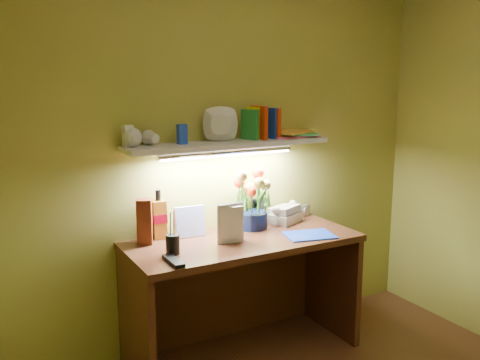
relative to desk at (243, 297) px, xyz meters
name	(u,v)px	position (x,y,z in m)	size (l,w,h in m)	color
desk	(243,297)	(0.00, 0.00, 0.00)	(1.40, 0.60, 0.75)	#3B1910
flower_bouquet	(252,200)	(0.16, 0.18, 0.56)	(0.23, 0.23, 0.36)	#0A1437
telephone	(285,213)	(0.42, 0.18, 0.44)	(0.22, 0.16, 0.13)	beige
desk_clock	(304,210)	(0.63, 0.25, 0.41)	(0.08, 0.04, 0.08)	#B0B1B5
whisky_bottle	(159,214)	(-0.44, 0.25, 0.52)	(0.08, 0.08, 0.30)	#A76118
whisky_box	(145,221)	(-0.54, 0.19, 0.51)	(0.08, 0.08, 0.26)	#5B230F
pen_cup	(173,238)	(-0.47, -0.06, 0.47)	(0.08, 0.08, 0.18)	black
art_card	(190,221)	(-0.26, 0.20, 0.47)	(0.18, 0.04, 0.18)	white
tv_remote	(173,261)	(-0.52, -0.19, 0.39)	(0.05, 0.19, 0.02)	black
blue_folder	(309,235)	(0.38, -0.15, 0.38)	(0.29, 0.21, 0.01)	blue
desk_book_a	(217,225)	(-0.19, -0.03, 0.49)	(0.17, 0.02, 0.23)	beige
desk_book_b	(217,226)	(-0.19, -0.03, 0.48)	(0.16, 0.02, 0.22)	silver
wall_shelf	(234,138)	(0.04, 0.18, 0.96)	(1.32, 0.34, 0.24)	silver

